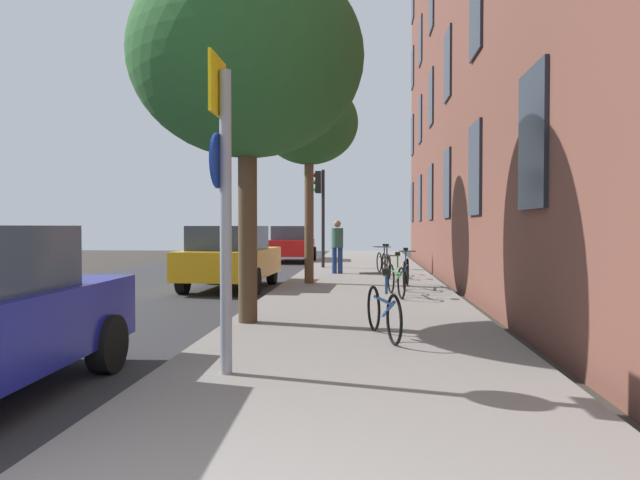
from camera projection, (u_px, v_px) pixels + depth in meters
name	position (u px, v px, depth m)	size (l,w,h in m)	color
ground_plane	(244.00, 281.00, 17.11)	(41.80, 41.80, 0.00)	#332D28
road_asphalt	(174.00, 281.00, 17.28)	(7.00, 38.00, 0.01)	#2D2D30
sidewalk	(363.00, 280.00, 16.82)	(4.20, 38.00, 0.12)	gray
building_facade	(458.00, 29.00, 15.95)	(0.56, 27.00, 14.07)	brown
sign_post	(223.00, 191.00, 5.88)	(0.16, 0.60, 3.22)	gray
traffic_light	(320.00, 201.00, 21.17)	(0.43, 0.24, 3.56)	black
tree_near	(247.00, 59.00, 9.01)	(3.63, 3.63, 5.66)	#4C3823
tree_far	(309.00, 124.00, 15.27)	(2.58, 2.58, 5.33)	brown
bicycle_0	(383.00, 311.00, 7.84)	(0.55, 1.65, 0.94)	black
bicycle_1	(396.00, 279.00, 12.48)	(0.46, 1.70, 0.95)	black
bicycle_2	(406.00, 272.00, 14.15)	(0.42, 1.77, 0.98)	black
bicycle_3	(386.00, 264.00, 17.02)	(0.42, 1.72, 0.99)	black
bicycle_4	(383.00, 262.00, 18.43)	(0.52, 1.67, 0.95)	black
pedestrian_0	(337.00, 243.00, 18.47)	(0.47, 0.47, 1.69)	navy
car_1	(230.00, 257.00, 14.94)	(2.03, 3.98, 1.62)	orange
car_2	(292.00, 243.00, 26.29)	(2.09, 4.13, 1.62)	red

